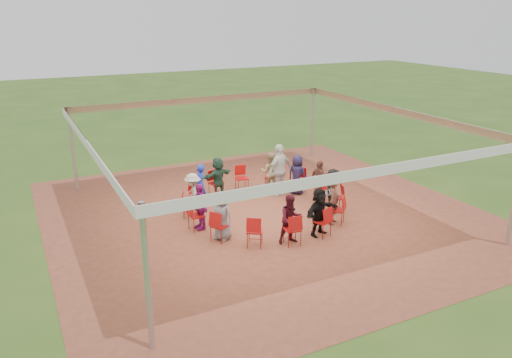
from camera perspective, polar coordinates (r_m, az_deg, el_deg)
name	(u,v)px	position (r m, az deg, el deg)	size (l,w,h in m)	color
ground	(264,214)	(15.96, 0.88, -3.98)	(80.00, 80.00, 0.00)	#34551A
dirt_patch	(264,213)	(15.96, 0.88, -3.96)	(13.00, 13.00, 0.00)	brown
tent	(264,142)	(15.21, 0.93, 4.30)	(10.33, 10.33, 3.00)	#B2B2B7
chair_0	(336,198)	(16.22, 9.13, -2.14)	(0.42, 0.44, 0.90)	#B00E0D
chair_1	(322,188)	(17.09, 7.52, -0.98)	(0.42, 0.44, 0.90)	#B00E0D
chair_2	(299,181)	(17.71, 4.88, -0.18)	(0.42, 0.44, 0.90)	#B00E0D
chair_3	(271,177)	(17.99, 1.68, 0.18)	(0.42, 0.44, 0.90)	#B00E0D
chair_4	(242,178)	(17.88, -1.63, 0.07)	(0.42, 0.44, 0.90)	#B00E0D
chair_5	(216,183)	(17.41, -4.59, -0.50)	(0.42, 0.44, 0.90)	#B00E0D
chair_6	(197,192)	(16.65, -6.75, -1.48)	(0.42, 0.44, 0.90)	#B00E0D
chair_7	(189,203)	(15.70, -7.62, -2.77)	(0.42, 0.44, 0.90)	#B00E0D
chair_8	(197,216)	(14.76, -6.81, -4.16)	(0.42, 0.44, 0.90)	#B00E0D
chair_9	(220,226)	(14.01, -4.18, -5.36)	(0.42, 0.44, 0.90)	#B00E0D
chair_10	(255,231)	(13.65, -0.15, -5.97)	(0.42, 0.44, 0.90)	#B00E0D
chair_11	(292,229)	(13.78, 4.18, -5.77)	(0.42, 0.44, 0.90)	#B00E0D
chair_12	(322,221)	(14.37, 7.56, -4.84)	(0.42, 0.44, 0.90)	#B00E0D
chair_13	(337,210)	(15.25, 9.25, -3.51)	(0.42, 0.44, 0.90)	#B00E0D
person_seated_0	(333,190)	(16.10, 8.76, -1.29)	(0.91, 0.45, 1.41)	black
person_seated_1	(319,181)	(16.93, 7.24, -0.22)	(0.82, 0.42, 1.41)	brown
person_seated_2	(297,174)	(17.53, 4.72, 0.52)	(0.69, 0.38, 1.41)	#1F1A3C
person_seated_3	(270,172)	(17.79, 1.65, 0.85)	(0.68, 0.39, 1.41)	tan
person_seated_4	(218,177)	(17.24, -4.36, 0.23)	(1.31, 0.49, 1.41)	#234836
person_seated_5	(200,185)	(16.51, -6.41, -0.68)	(0.51, 0.34, 1.41)	#192EB2
person_seated_6	(193,195)	(15.61, -7.22, -1.86)	(0.91, 0.45, 1.41)	#A9A695
person_seated_7	(200,206)	(14.70, -6.42, -3.14)	(0.82, 0.42, 1.41)	#951C71
person_seated_8	(222,216)	(13.99, -3.91, -4.22)	(0.69, 0.38, 1.41)	slate
person_seated_9	(291,219)	(13.78, 4.01, -4.59)	(0.68, 0.39, 1.41)	#420E19
person_seated_10	(319,212)	(14.34, 7.23, -3.75)	(1.31, 0.49, 1.41)	black
person_seated_11	(334,201)	(15.18, 8.85, -2.54)	(0.51, 0.34, 1.41)	brown
standing_person	(280,170)	(17.25, 2.72, 1.03)	(1.08, 0.55, 1.84)	silver
cable_coil	(291,209)	(16.30, 3.99, -3.46)	(0.39, 0.39, 0.03)	black
laptop	(328,192)	(16.08, 8.18, -1.48)	(0.32, 0.36, 0.20)	#B7B7BC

